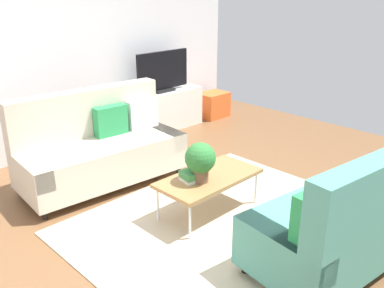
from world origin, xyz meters
name	(u,v)px	position (x,y,z in m)	size (l,w,h in m)	color
ground_plane	(204,219)	(0.00, 0.00, 0.00)	(7.68, 7.68, 0.00)	brown
wall_far	(55,48)	(0.00, 2.80, 1.45)	(6.40, 0.12, 2.90)	silver
area_rug	(219,220)	(0.08, -0.15, 0.01)	(2.90, 2.20, 0.01)	beige
couch_beige	(100,147)	(-0.24, 1.47, 0.45)	(1.96, 0.99, 1.10)	beige
couch_green	(355,215)	(0.41, -1.36, 0.44)	(1.99, 1.08, 1.10)	teal
coffee_table	(209,178)	(0.13, 0.05, 0.39)	(1.10, 0.56, 0.42)	#9E7042
tv_console	(163,110)	(1.59, 2.46, 0.32)	(1.40, 0.44, 0.64)	silver
tv	(163,72)	(1.59, 2.44, 0.95)	(1.00, 0.20, 0.64)	black
storage_trunk	(213,105)	(2.69, 2.36, 0.22)	(0.52, 0.40, 0.44)	orange
potted_plant	(200,160)	(-0.02, 0.04, 0.65)	(0.31, 0.31, 0.40)	brown
table_book_0	(193,178)	(-0.05, 0.10, 0.44)	(0.24, 0.18, 0.04)	silver
table_book_1	(193,175)	(-0.05, 0.10, 0.47)	(0.24, 0.18, 0.03)	#3F8C4C
table_book_2	(193,172)	(-0.05, 0.10, 0.51)	(0.24, 0.18, 0.03)	#3F8C4C
vase_0	(131,92)	(1.01, 2.51, 0.71)	(0.10, 0.10, 0.15)	#33B29E
vase_1	(140,91)	(1.17, 2.51, 0.71)	(0.14, 0.14, 0.14)	silver
bottle_0	(153,88)	(1.37, 2.42, 0.74)	(0.04, 0.04, 0.20)	#3F8C4C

